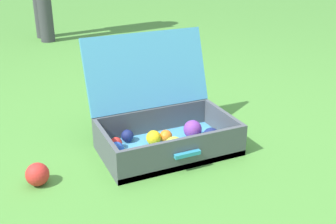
% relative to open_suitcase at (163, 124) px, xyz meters
% --- Properties ---
extents(ground_plane, '(16.00, 16.00, 0.00)m').
position_rel_open_suitcase_xyz_m(ground_plane, '(-0.05, -0.11, -0.11)').
color(ground_plane, '#4C8C38').
extents(open_suitcase, '(0.57, 0.49, 0.47)m').
position_rel_open_suitcase_xyz_m(open_suitcase, '(0.00, 0.00, 0.00)').
color(open_suitcase, '#4799C6').
rests_on(open_suitcase, ground).
extents(stray_ball_on_grass, '(0.09, 0.09, 0.09)m').
position_rel_open_suitcase_xyz_m(stray_ball_on_grass, '(-0.55, -0.09, -0.06)').
color(stray_ball_on_grass, red).
rests_on(stray_ball_on_grass, ground).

